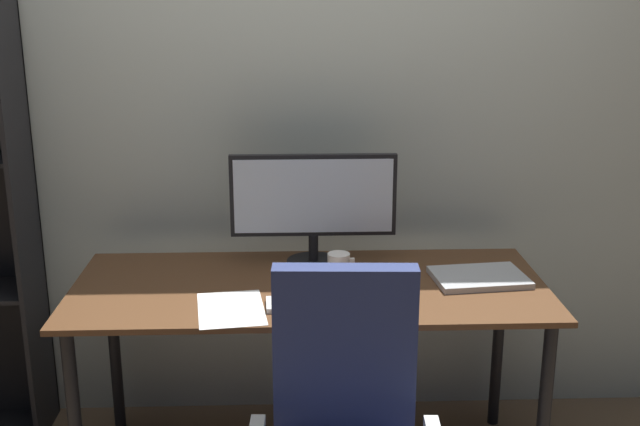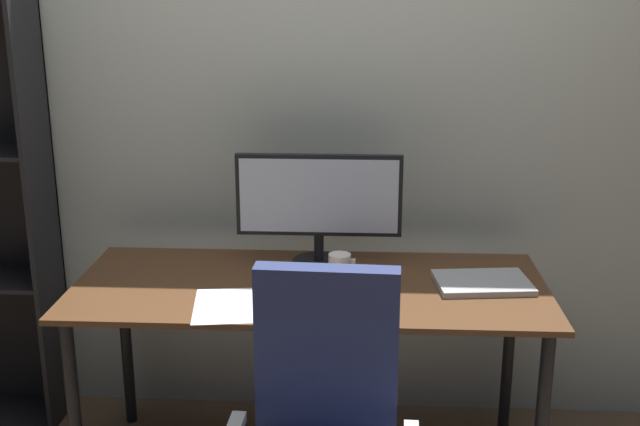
{
  "view_description": "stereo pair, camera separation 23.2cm",
  "coord_description": "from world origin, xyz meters",
  "px_view_note": "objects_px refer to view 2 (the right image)",
  "views": [
    {
      "loc": [
        -0.06,
        -2.57,
        1.75
      ],
      "look_at": [
        0.04,
        -0.01,
        1.0
      ],
      "focal_mm": 44.23,
      "sensor_mm": 36.0,
      "label": 1
    },
    {
      "loc": [
        0.17,
        -2.57,
        1.75
      ],
      "look_at": [
        0.04,
        -0.01,
        1.0
      ],
      "focal_mm": 44.23,
      "sensor_mm": 36.0,
      "label": 2
    }
  ],
  "objects_px": {
    "keyboard": "(305,303)",
    "mouse": "(366,301)",
    "laptop": "(483,283)",
    "desk": "(310,305)",
    "monitor": "(319,201)",
    "coffee_mug": "(340,268)"
  },
  "relations": [
    {
      "from": "keyboard",
      "to": "mouse",
      "type": "height_order",
      "value": "mouse"
    },
    {
      "from": "mouse",
      "to": "monitor",
      "type": "bearing_deg",
      "value": 122.48
    },
    {
      "from": "mouse",
      "to": "coffee_mug",
      "type": "distance_m",
      "value": 0.23
    },
    {
      "from": "desk",
      "to": "laptop",
      "type": "relative_size",
      "value": 5.15
    },
    {
      "from": "monitor",
      "to": "coffee_mug",
      "type": "distance_m",
      "value": 0.28
    },
    {
      "from": "monitor",
      "to": "coffee_mug",
      "type": "relative_size",
      "value": 5.9
    },
    {
      "from": "desk",
      "to": "monitor",
      "type": "bearing_deg",
      "value": 84.57
    },
    {
      "from": "keyboard",
      "to": "mouse",
      "type": "bearing_deg",
      "value": 2.54
    },
    {
      "from": "monitor",
      "to": "mouse",
      "type": "distance_m",
      "value": 0.49
    },
    {
      "from": "monitor",
      "to": "desk",
      "type": "bearing_deg",
      "value": -95.43
    },
    {
      "from": "desk",
      "to": "keyboard",
      "type": "xyz_separation_m",
      "value": [
        -0.0,
        -0.2,
        0.09
      ]
    },
    {
      "from": "monitor",
      "to": "laptop",
      "type": "bearing_deg",
      "value": -18.97
    },
    {
      "from": "coffee_mug",
      "to": "laptop",
      "type": "bearing_deg",
      "value": -1.18
    },
    {
      "from": "keyboard",
      "to": "laptop",
      "type": "distance_m",
      "value": 0.64
    },
    {
      "from": "desk",
      "to": "keyboard",
      "type": "relative_size",
      "value": 5.69
    },
    {
      "from": "desk",
      "to": "keyboard",
      "type": "height_order",
      "value": "keyboard"
    },
    {
      "from": "mouse",
      "to": "desk",
      "type": "bearing_deg",
      "value": 145.89
    },
    {
      "from": "mouse",
      "to": "laptop",
      "type": "relative_size",
      "value": 0.3
    },
    {
      "from": "keyboard",
      "to": "coffee_mug",
      "type": "bearing_deg",
      "value": 62.08
    },
    {
      "from": "mouse",
      "to": "laptop",
      "type": "xyz_separation_m",
      "value": [
        0.4,
        0.19,
        -0.01
      ]
    },
    {
      "from": "monitor",
      "to": "keyboard",
      "type": "bearing_deg",
      "value": -93.05
    },
    {
      "from": "desk",
      "to": "monitor",
      "type": "relative_size",
      "value": 2.71
    }
  ]
}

